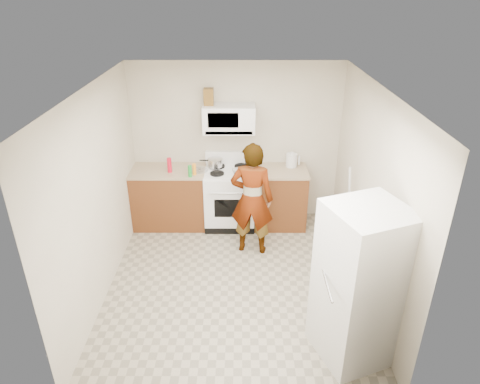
{
  "coord_description": "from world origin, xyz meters",
  "views": [
    {
      "loc": [
        0.07,
        -4.48,
        3.51
      ],
      "look_at": [
        0.06,
        0.55,
        1.02
      ],
      "focal_mm": 32.0,
      "sensor_mm": 36.0,
      "label": 1
    }
  ],
  "objects_px": {
    "gas_range": "(230,196)",
    "person": "(252,199)",
    "kettle": "(291,160)",
    "saucepan": "(215,163)",
    "fridge": "(360,285)",
    "microwave": "(229,119)"
  },
  "relations": [
    {
      "from": "gas_range",
      "to": "fridge",
      "type": "height_order",
      "value": "fridge"
    },
    {
      "from": "person",
      "to": "kettle",
      "type": "bearing_deg",
      "value": -116.63
    },
    {
      "from": "fridge",
      "to": "kettle",
      "type": "height_order",
      "value": "fridge"
    },
    {
      "from": "gas_range",
      "to": "microwave",
      "type": "relative_size",
      "value": 1.49
    },
    {
      "from": "kettle",
      "to": "saucepan",
      "type": "relative_size",
      "value": 0.94
    },
    {
      "from": "gas_range",
      "to": "saucepan",
      "type": "relative_size",
      "value": 5.15
    },
    {
      "from": "microwave",
      "to": "person",
      "type": "relative_size",
      "value": 0.46
    },
    {
      "from": "gas_range",
      "to": "person",
      "type": "bearing_deg",
      "value": -66.5
    },
    {
      "from": "gas_range",
      "to": "kettle",
      "type": "bearing_deg",
      "value": 8.4
    },
    {
      "from": "fridge",
      "to": "gas_range",
      "type": "bearing_deg",
      "value": 95.71
    },
    {
      "from": "kettle",
      "to": "gas_range",
      "type": "bearing_deg",
      "value": 176.12
    },
    {
      "from": "gas_range",
      "to": "person",
      "type": "relative_size",
      "value": 0.69
    },
    {
      "from": "kettle",
      "to": "saucepan",
      "type": "height_order",
      "value": "kettle"
    },
    {
      "from": "fridge",
      "to": "kettle",
      "type": "bearing_deg",
      "value": 76.66
    },
    {
      "from": "gas_range",
      "to": "kettle",
      "type": "relative_size",
      "value": 5.46
    },
    {
      "from": "person",
      "to": "kettle",
      "type": "distance_m",
      "value": 1.11
    },
    {
      "from": "kettle",
      "to": "saucepan",
      "type": "xyz_separation_m",
      "value": [
        -1.17,
        -0.04,
        -0.02
      ]
    },
    {
      "from": "microwave",
      "to": "saucepan",
      "type": "bearing_deg",
      "value": -171.79
    },
    {
      "from": "saucepan",
      "to": "kettle",
      "type": "bearing_deg",
      "value": 2.18
    },
    {
      "from": "kettle",
      "to": "fridge",
      "type": "bearing_deg",
      "value": -94.43
    },
    {
      "from": "person",
      "to": "fridge",
      "type": "distance_m",
      "value": 2.14
    },
    {
      "from": "gas_range",
      "to": "fridge",
      "type": "relative_size",
      "value": 0.66
    }
  ]
}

